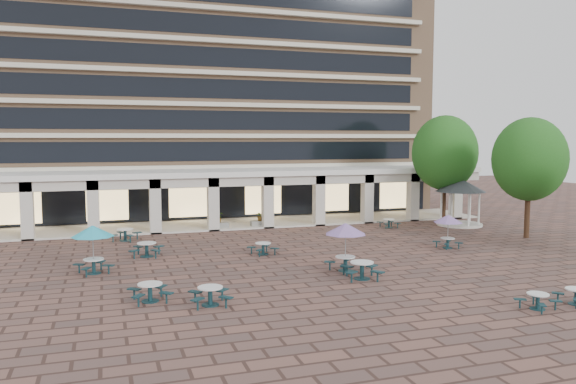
% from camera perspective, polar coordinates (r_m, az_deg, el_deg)
% --- Properties ---
extents(ground, '(120.00, 120.00, 0.00)m').
position_cam_1_polar(ground, '(31.11, 0.51, -7.25)').
color(ground, brown).
rests_on(ground, ground).
extents(apartment_building, '(40.00, 15.50, 25.20)m').
position_cam_1_polar(apartment_building, '(55.40, -8.08, 11.33)').
color(apartment_building, tan).
rests_on(apartment_building, ground).
extents(retail_arcade, '(42.00, 6.60, 4.40)m').
position_cam_1_polar(retail_arcade, '(44.80, -5.54, 0.48)').
color(retail_arcade, white).
rests_on(retail_arcade, ground).
extents(picnic_table_0, '(1.82, 1.82, 0.78)m').
position_cam_1_polar(picnic_table_0, '(23.60, -7.90, -10.25)').
color(picnic_table_0, '#123336').
rests_on(picnic_table_0, ground).
extents(picnic_table_1, '(1.87, 1.87, 0.78)m').
position_cam_1_polar(picnic_table_1, '(24.59, -13.84, -9.71)').
color(picnic_table_1, '#123336').
rests_on(picnic_table_1, ground).
extents(picnic_table_2, '(1.70, 1.70, 0.65)m').
position_cam_1_polar(picnic_table_2, '(24.99, 24.03, -9.97)').
color(picnic_table_2, '#123336').
rests_on(picnic_table_2, ground).
extents(picnic_table_3, '(1.49, 1.49, 0.66)m').
position_cam_1_polar(picnic_table_3, '(26.37, 27.25, -9.28)').
color(picnic_table_3, '#123336').
rests_on(picnic_table_3, ground).
extents(picnic_table_4, '(2.13, 2.13, 2.46)m').
position_cam_1_polar(picnic_table_4, '(30.03, -19.23, -3.95)').
color(picnic_table_4, '#123336').
rests_on(picnic_table_4, ground).
extents(picnic_table_6, '(2.16, 2.16, 2.49)m').
position_cam_1_polar(picnic_table_6, '(29.08, 5.87, -3.93)').
color(picnic_table_6, '#123336').
rests_on(picnic_table_6, ground).
extents(picnic_table_7, '(2.23, 2.23, 0.86)m').
position_cam_1_polar(picnic_table_7, '(27.81, 7.52, -7.73)').
color(picnic_table_7, '#123336').
rests_on(picnic_table_7, ground).
extents(picnic_table_8, '(2.14, 2.14, 0.83)m').
position_cam_1_polar(picnic_table_8, '(33.74, -14.16, -5.56)').
color(picnic_table_8, '#123336').
rests_on(picnic_table_8, ground).
extents(picnic_table_10, '(1.79, 1.79, 0.70)m').
position_cam_1_polar(picnic_table_10, '(33.38, -2.55, -5.65)').
color(picnic_table_10, '#123336').
rests_on(picnic_table_10, ground).
extents(picnic_table_11, '(1.81, 1.81, 2.09)m').
position_cam_1_polar(picnic_table_11, '(36.44, 15.96, -2.76)').
color(picnic_table_11, '#123336').
rests_on(picnic_table_11, ground).
extents(picnic_table_12, '(2.25, 2.25, 0.82)m').
position_cam_1_polar(picnic_table_12, '(39.30, -16.21, -4.08)').
color(picnic_table_12, '#123336').
rests_on(picnic_table_12, ground).
extents(picnic_table_13, '(1.52, 1.52, 0.68)m').
position_cam_1_polar(picnic_table_13, '(44.02, 10.21, -3.07)').
color(picnic_table_13, '#123336').
rests_on(picnic_table_13, ground).
extents(gazebo, '(3.95, 3.95, 3.68)m').
position_cam_1_polar(gazebo, '(46.24, 17.11, 0.14)').
color(gazebo, beige).
rests_on(gazebo, ground).
extents(tree_east_a, '(4.99, 4.99, 8.32)m').
position_cam_1_polar(tree_east_a, '(41.87, 23.32, 3.06)').
color(tree_east_a, '#462B1C').
rests_on(tree_east_a, ground).
extents(tree_east_c, '(5.24, 5.24, 8.74)m').
position_cam_1_polar(tree_east_c, '(46.97, 15.65, 3.84)').
color(tree_east_c, '#462B1C').
rests_on(tree_east_c, ground).
extents(planter_left, '(1.50, 0.76, 1.29)m').
position_cam_1_polar(planter_left, '(42.91, -7.05, -3.07)').
color(planter_left, gray).
rests_on(planter_left, ground).
extents(planter_right, '(1.50, 0.87, 1.31)m').
position_cam_1_polar(planter_right, '(43.64, -2.82, -2.88)').
color(planter_right, gray).
rests_on(planter_right, ground).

